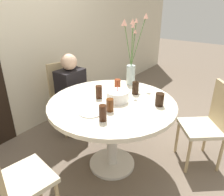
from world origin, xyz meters
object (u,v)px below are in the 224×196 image
Objects in this scene: chair_far_back at (11,177)px; drink_glass_0 at (110,105)px; drink_glass_5 at (117,85)px; drink_glass_3 at (135,88)px; birthday_cake at (118,96)px; side_plate at (91,112)px; chair_left_flank at (210,121)px; person_guest at (72,97)px; drink_glass_1 at (160,100)px; chair_near_front at (66,93)px; drink_glass_2 at (99,92)px; flower_vase at (131,60)px; drink_glass_4 at (103,113)px.

chair_far_back is 0.94m from drink_glass_0.
drink_glass_3 is at bearing -84.61° from drink_glass_5.
birthday_cake reaches higher than side_plate.
person_guest is at bearing -115.49° from chair_left_flank.
chair_far_back reaches higher than drink_glass_3.
chair_left_flank is at bearing -40.01° from drink_glass_1.
side_plate is 0.64m from drink_glass_1.
chair_near_front is 6.99× the size of drink_glass_2.
flower_vase is at bearing -58.44° from chair_near_front.
drink_glass_3 reaches higher than side_plate.
chair_left_flank is 7.50× the size of drink_glass_1.
drink_glass_0 is at bearing -113.66° from person_guest.
drink_glass_0 reaches higher than side_plate.
chair_near_front is at bearing 73.64° from person_guest.
drink_glass_3 is at bearing -86.25° from person_guest.
chair_near_front reaches higher than drink_glass_1.
flower_vase reaches higher than chair_left_flank.
flower_vase is 0.75m from drink_glass_0.
birthday_cake is at bearing 16.98° from drink_glass_0.
drink_glass_5 is (1.29, -0.03, 0.31)m from chair_far_back.
drink_glass_0 is (0.85, -0.26, 0.31)m from chair_far_back.
drink_glass_1 reaches higher than side_plate.
drink_glass_0 is (-0.45, -1.08, 0.31)m from chair_near_front.
birthday_cake is at bearing 112.33° from drink_glass_1.
drink_glass_2 is at bearing 26.05° from side_plate.
drink_glass_3 is at bearing 6.28° from drink_glass_4.
drink_glass_2 is 0.29m from drink_glass_5.
chair_near_front and chair_far_back have the same top height.
drink_glass_1 is at bearing -108.28° from drink_glass_3.
birthday_cake is (1.05, -0.19, 0.30)m from chair_far_back.
drink_glass_4 is 1.18m from person_guest.
drink_glass_1 is (0.36, -0.30, 0.00)m from drink_glass_0.
person_guest reaches higher than drink_glass_5.
drink_glass_4 is at bearing -136.49° from drink_glass_2.
birthday_cake is 0.20m from drink_glass_2.
birthday_cake is 0.26m from drink_glass_3.
drink_glass_5 is (-0.24, 0.02, -0.22)m from flower_vase.
flower_vase is at bearing -4.57° from drink_glass_2.
chair_near_front is at bearing 90.78° from drink_glass_3.
drink_glass_4 is at bearing -155.21° from drink_glass_5.
flower_vase reaches higher than birthday_cake.
chair_near_front is 7.50× the size of drink_glass_1.
chair_far_back is at bearing 169.63° from drink_glass_3.
drink_glass_2 is 0.79m from person_guest.
birthday_cake is 1.77× the size of drink_glass_0.
chair_near_front reaches higher than drink_glass_2.
drink_glass_3 reaches higher than drink_glass_0.
drink_glass_3 is at bearing -9.63° from side_plate.
chair_near_front is 4.46× the size of birthday_cake.
drink_glass_4 is at bearing -102.27° from chair_near_front.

